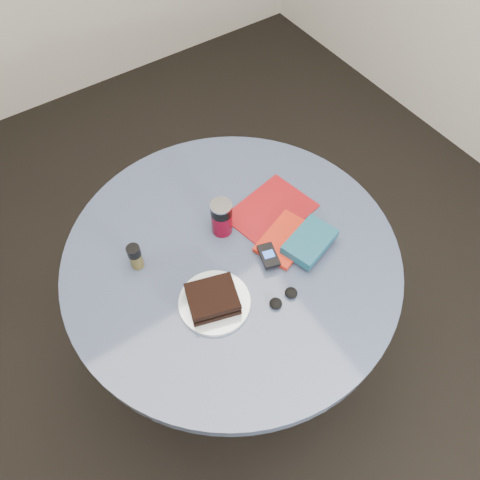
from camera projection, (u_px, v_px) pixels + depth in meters
ground at (234, 350)px, 2.00m from camera, size 4.00×4.00×0.00m
table at (232, 282)px, 1.51m from camera, size 1.00×1.00×0.75m
plate at (215, 302)px, 1.28m from camera, size 0.24×0.24×0.01m
sandwich at (213, 299)px, 1.26m from camera, size 0.16×0.15×0.05m
soda_can at (222, 218)px, 1.38m from camera, size 0.08×0.08×0.12m
pepper_grinder at (135, 257)px, 1.32m from camera, size 0.05×0.05×0.09m
magazine at (271, 211)px, 1.47m from camera, size 0.28×0.24×0.00m
red_book at (286, 239)px, 1.40m from camera, size 0.21×0.17×0.01m
novel at (310, 242)px, 1.36m from camera, size 0.18×0.14×0.03m
mp3_player at (269, 256)px, 1.35m from camera, size 0.07×0.09×0.01m
headphones at (283, 298)px, 1.29m from camera, size 0.09×0.04×0.02m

